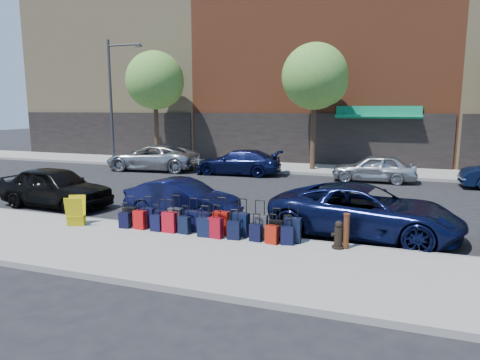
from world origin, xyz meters
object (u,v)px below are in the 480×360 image
at_px(streetlight, 113,94).
at_px(display_rack, 76,211).
at_px(bollard, 346,231).
at_px(car_near_0, 56,187).
at_px(car_far_1, 238,162).
at_px(suitcase_front_5, 206,222).
at_px(car_far_2, 374,168).
at_px(tree_left, 157,82).
at_px(car_near_2, 364,211).
at_px(tree_center, 317,78).
at_px(fire_hydrant, 338,236).
at_px(car_far_0, 152,158).
at_px(car_near_1, 182,199).

distance_m(streetlight, display_rack, 17.15).
height_order(bollard, car_near_0, car_near_0).
bearing_deg(car_far_1, bollard, 28.34).
xyz_separation_m(suitcase_front_5, car_far_2, (4.14, 11.67, 0.25)).
relative_size(tree_left, bollard, 7.89).
relative_size(tree_left, display_rack, 8.04).
xyz_separation_m(streetlight, car_far_2, (16.90, -1.92, -3.95)).
bearing_deg(car_near_2, car_near_0, 96.78).
xyz_separation_m(streetlight, car_far_1, (9.56, -1.98, -3.96)).
bearing_deg(streetlight, tree_center, 2.98).
bearing_deg(car_far_1, car_near_2, 34.03).
xyz_separation_m(suitcase_front_5, display_rack, (-4.06, -0.61, 0.14)).
bearing_deg(car_near_2, car_far_2, 7.54).
xyz_separation_m(fire_hydrant, car_near_2, (0.51, 1.85, 0.27)).
distance_m(display_rack, car_near_0, 3.71).
height_order(tree_left, car_far_0, tree_left).
height_order(streetlight, bollard, streetlight).
height_order(display_rack, car_near_0, car_near_0).
bearing_deg(car_near_1, tree_left, 40.01).
relative_size(car_near_2, car_far_1, 1.12).
bearing_deg(car_near_1, car_far_2, -23.67).
distance_m(suitcase_front_5, car_near_1, 2.48).
distance_m(suitcase_front_5, car_far_0, 14.42).
bearing_deg(display_rack, bollard, -20.24).
bearing_deg(car_near_0, fire_hydrant, -95.63).
xyz_separation_m(car_near_1, car_near_2, (5.96, -0.09, 0.09)).
distance_m(car_far_0, car_far_2, 12.82).
relative_size(car_near_0, car_far_1, 0.93).
xyz_separation_m(display_rack, car_far_1, (0.87, 12.23, 0.11)).
xyz_separation_m(bollard, car_far_1, (-7.15, 11.71, 0.08)).
distance_m(car_near_2, car_far_0, 16.24).
relative_size(tree_left, car_near_1, 1.82).
distance_m(tree_center, car_far_0, 10.81).
bearing_deg(car_far_1, car_near_0, -23.85).
relative_size(car_near_2, car_far_2, 1.31).
distance_m(car_near_0, car_near_2, 11.24).
relative_size(tree_center, display_rack, 8.04).
relative_size(car_near_0, car_far_0, 0.82).
bearing_deg(bollard, car_far_1, 121.41).
relative_size(streetlight, display_rack, 8.85).
relative_size(suitcase_front_5, display_rack, 1.07).
bearing_deg(car_far_2, fire_hydrant, -2.28).
height_order(suitcase_front_5, car_far_0, car_far_0).
height_order(car_near_1, car_far_0, car_far_0).
xyz_separation_m(tree_left, car_far_2, (13.96, -2.62, -4.71)).
bearing_deg(fire_hydrant, car_near_0, 148.26).
height_order(bollard, display_rack, bollard).
relative_size(streetlight, car_far_0, 1.45).
height_order(fire_hydrant, car_near_0, car_near_0).
bearing_deg(car_near_2, car_near_1, 95.82).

